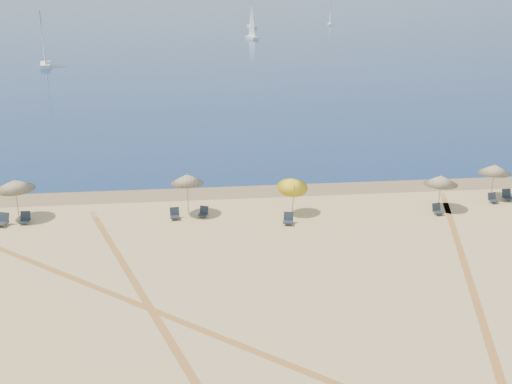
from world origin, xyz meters
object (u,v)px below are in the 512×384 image
at_px(umbrella_1, 15,185).
at_px(sailboat_1, 252,18).
at_px(umbrella_5, 495,169).
at_px(umbrella_2, 187,179).
at_px(sailboat_3, 44,50).
at_px(chair_7, 437,210).
at_px(umbrella_3, 293,184).
at_px(chair_4, 175,214).
at_px(chair_5, 203,212).
at_px(chair_2, 3,220).
at_px(chair_9, 507,196).
at_px(sailboat_2, 252,28).
at_px(chair_6, 288,219).
at_px(chair_3, 25,218).
at_px(sailboat_0, 330,18).
at_px(umbrella_4, 441,180).
at_px(chair_8, 493,198).

height_order(umbrella_1, sailboat_1, sailboat_1).
bearing_deg(umbrella_5, umbrella_2, -177.73).
bearing_deg(sailboat_1, sailboat_3, -127.92).
bearing_deg(chair_7, umbrella_3, 163.84).
distance_m(chair_4, chair_5, 1.72).
height_order(umbrella_2, chair_4, umbrella_2).
relative_size(chair_2, chair_9, 1.22).
height_order(umbrella_2, sailboat_2, sailboat_2).
distance_m(umbrella_3, chair_7, 8.98).
relative_size(umbrella_2, chair_6, 3.32).
distance_m(chair_3, sailboat_2, 116.00).
bearing_deg(chair_5, umbrella_3, 17.87).
height_order(umbrella_2, chair_6, umbrella_2).
xyz_separation_m(chair_5, sailboat_0, (43.10, 155.07, 1.74)).
height_order(chair_7, sailboat_0, sailboat_0).
xyz_separation_m(umbrella_1, sailboat_3, (-12.37, 67.76, 0.54)).
relative_size(umbrella_2, sailboat_3, 0.29).
xyz_separation_m(chair_4, chair_5, (1.71, 0.15, -0.02)).
bearing_deg(sailboat_1, chair_6, -105.17).
relative_size(umbrella_3, sailboat_1, 0.29).
xyz_separation_m(umbrella_2, sailboat_1, (19.24, 146.84, 0.37)).
bearing_deg(chair_4, chair_7, -7.92).
bearing_deg(umbrella_4, chair_9, 11.07).
relative_size(chair_4, sailboat_0, 0.10).
height_order(umbrella_5, sailboat_1, sailboat_1).
relative_size(umbrella_5, chair_9, 3.21).
relative_size(chair_2, sailboat_1, 0.10).
height_order(umbrella_4, umbrella_5, umbrella_5).
relative_size(chair_7, sailboat_2, 0.09).
xyz_separation_m(chair_3, chair_4, (8.71, -0.26, -0.01)).
height_order(chair_3, chair_8, chair_3).
xyz_separation_m(chair_6, chair_8, (13.58, 2.14, -0.03)).
height_order(chair_8, sailboat_3, sailboat_3).
distance_m(sailboat_1, sailboat_3, 89.05).
bearing_deg(umbrella_4, chair_6, -171.42).
bearing_deg(umbrella_5, chair_4, -175.89).
height_order(chair_3, chair_5, chair_3).
distance_m(chair_5, sailboat_0, 160.96).
distance_m(umbrella_1, umbrella_4, 25.59).
bearing_deg(umbrella_5, umbrella_3, -173.83).
relative_size(chair_3, chair_4, 1.01).
height_order(chair_4, chair_9, chair_9).
bearing_deg(sailboat_1, chair_5, -107.10).
bearing_deg(umbrella_3, umbrella_4, -0.77).
bearing_deg(sailboat_1, chair_4, -107.75).
relative_size(sailboat_1, sailboat_3, 0.98).
bearing_deg(umbrella_2, sailboat_1, 82.53).
xyz_separation_m(chair_6, sailboat_1, (13.45, 149.09, 2.32)).
bearing_deg(sailboat_1, umbrella_2, -107.48).
bearing_deg(chair_4, umbrella_1, 169.08).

